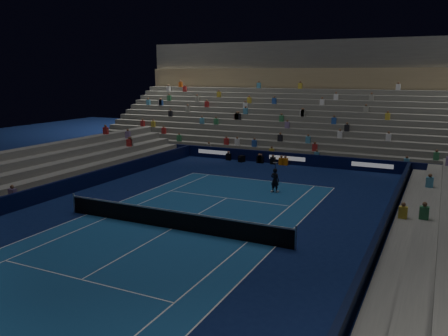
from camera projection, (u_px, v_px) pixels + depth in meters
ground at (172, 229)px, 22.90m from camera, size 90.00×90.00×0.00m
court_surface at (172, 229)px, 22.90m from camera, size 10.97×23.77×0.01m
sponsor_barrier_far at (287, 158)px, 39.11m from camera, size 44.00×0.25×1.00m
sponsor_barrier_east at (374, 252)px, 18.67m from camera, size 0.25×37.00×1.00m
sponsor_barrier_west at (32, 197)px, 26.93m from camera, size 0.25×37.00×1.00m
grandstand_main at (317, 116)px, 46.82m from camera, size 44.00×15.20×11.20m
tennis_net at (172, 219)px, 22.80m from camera, size 12.90×0.10×1.10m
tennis_player at (275, 180)px, 29.81m from camera, size 0.64×0.47×1.60m
broadcast_camera at (242, 159)px, 40.18m from camera, size 0.55×0.93×0.56m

